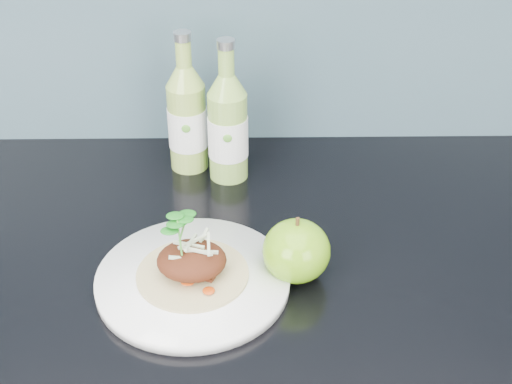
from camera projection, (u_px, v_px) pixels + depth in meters
dinner_plate at (193, 280)px, 0.89m from camera, size 0.25×0.25×0.02m
pork_taco at (192, 258)px, 0.87m from camera, size 0.14×0.14×0.09m
green_apple at (296, 251)px, 0.89m from camera, size 0.10×0.10×0.09m
cider_bottle_left at (187, 118)px, 1.09m from camera, size 0.07×0.07×0.22m
cider_bottle_right at (228, 127)px, 1.07m from camera, size 0.06×0.06×0.22m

